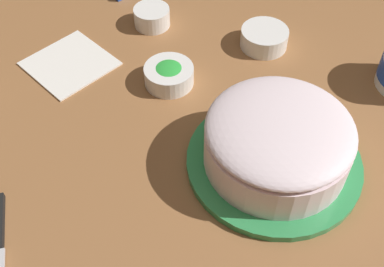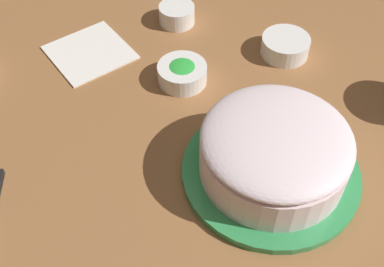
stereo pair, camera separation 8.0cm
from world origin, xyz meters
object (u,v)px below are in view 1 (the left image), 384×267
sprinkle_bowl_green (169,74)px  paper_napkin (70,63)px  frosted_cake (277,145)px  sprinkle_bowl_orange (152,16)px  sprinkle_bowl_yellow (264,38)px

sprinkle_bowl_green → paper_napkin: (0.05, -0.20, -0.02)m
frosted_cake → sprinkle_bowl_green: (-0.08, -0.25, -0.03)m
sprinkle_bowl_green → paper_napkin: sprinkle_bowl_green is taller
sprinkle_bowl_orange → paper_napkin: sprinkle_bowl_orange is taller
paper_napkin → sprinkle_bowl_green: bearing=104.8°
sprinkle_bowl_green → paper_napkin: 0.21m
frosted_cake → sprinkle_bowl_orange: 0.44m
sprinkle_bowl_yellow → sprinkle_bowl_green: bearing=-30.2°
sprinkle_bowl_green → paper_napkin: size_ratio=0.63×
paper_napkin → sprinkle_bowl_yellow: bearing=128.1°
paper_napkin → frosted_cake: bearing=86.1°
frosted_cake → sprinkle_bowl_orange: size_ratio=3.75×
sprinkle_bowl_green → sprinkle_bowl_orange: bearing=-137.4°
sprinkle_bowl_orange → paper_napkin: bearing=-21.1°
sprinkle_bowl_yellow → paper_napkin: sprinkle_bowl_yellow is taller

